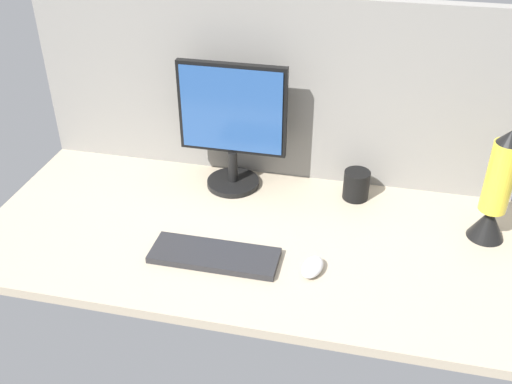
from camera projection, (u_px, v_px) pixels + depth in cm
name	position (u px, v px, depth cm)	size (l,w,h in cm)	color
ground_plane	(275.00, 237.00, 179.34)	(180.00, 80.00, 3.00)	tan
cubicle_wall_back	(298.00, 91.00, 192.42)	(180.00, 5.00, 62.27)	gray
monitor	(232.00, 123.00, 190.01)	(35.75, 18.00, 43.45)	black
keyboard	(214.00, 256.00, 167.98)	(37.00, 13.00, 2.00)	#262628
mouse	(312.00, 267.00, 162.66)	(5.60, 9.60, 3.40)	silver
mug_black_travel	(356.00, 185.00, 192.77)	(8.60, 8.60, 9.86)	black
lava_lamp	(495.00, 195.00, 169.17)	(10.98, 10.98, 35.92)	black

